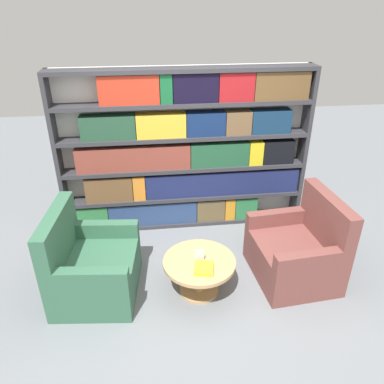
% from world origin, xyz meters
% --- Properties ---
extents(ground_plane, '(14.00, 14.00, 0.00)m').
position_xyz_m(ground_plane, '(0.00, 0.00, 0.00)').
color(ground_plane, slate).
extents(bookshelf, '(3.18, 0.30, 2.09)m').
position_xyz_m(bookshelf, '(0.02, 1.48, 1.03)').
color(bookshelf, silver).
rests_on(bookshelf, ground_plane).
extents(armchair_left, '(0.91, 1.01, 0.97)m').
position_xyz_m(armchair_left, '(-1.12, 0.21, 0.32)').
color(armchair_left, '#336047').
rests_on(armchair_left, ground_plane).
extents(armchair_right, '(0.89, 0.99, 0.97)m').
position_xyz_m(armchair_right, '(1.12, 0.21, 0.32)').
color(armchair_right, brown).
rests_on(armchair_right, ground_plane).
extents(coffee_table, '(0.76, 0.76, 0.41)m').
position_xyz_m(coffee_table, '(-0.00, 0.07, 0.29)').
color(coffee_table, tan).
rests_on(coffee_table, ground_plane).
extents(table_sign, '(0.10, 0.06, 0.13)m').
position_xyz_m(table_sign, '(-0.00, 0.07, 0.46)').
color(table_sign, black).
rests_on(table_sign, coffee_table).
extents(stray_book, '(0.23, 0.24, 0.04)m').
position_xyz_m(stray_book, '(0.02, -0.07, 0.43)').
color(stray_book, gold).
rests_on(stray_book, coffee_table).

